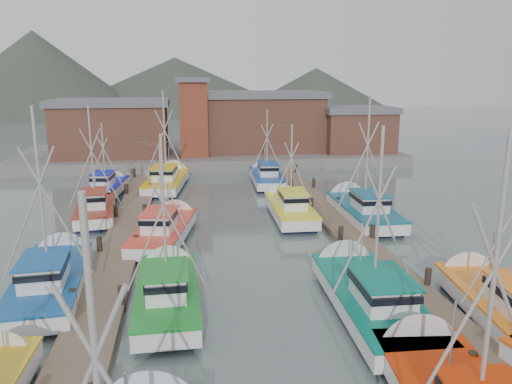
{
  "coord_description": "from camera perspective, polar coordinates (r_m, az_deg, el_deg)",
  "views": [
    {
      "loc": [
        -3.12,
        -22.45,
        10.0
      ],
      "look_at": [
        1.4,
        8.72,
        2.6
      ],
      "focal_mm": 35.0,
      "sensor_mm": 36.0,
      "label": 1
    }
  ],
  "objects": [
    {
      "name": "lookout_tower",
      "position": [
        55.64,
        -7.16,
        8.54
      ],
      "size": [
        3.6,
        3.6,
        8.5
      ],
      "color": "brown",
      "rests_on": "quay"
    },
    {
      "name": "shed_center",
      "position": [
        60.38,
        0.47,
        8.18
      ],
      "size": [
        14.84,
        9.54,
        6.9
      ],
      "color": "brown",
      "rests_on": "quay"
    },
    {
      "name": "gull_near",
      "position": [
        22.46,
        -11.63,
        5.45
      ],
      "size": [
        1.55,
        0.64,
        0.24
      ],
      "rotation": [
        0.0,
        0.0,
        -0.15
      ],
      "color": "gray",
      "rests_on": "ground"
    },
    {
      "name": "dock_left",
      "position": [
        28.51,
        -15.68,
        -7.38
      ],
      "size": [
        2.3,
        46.0,
        1.5
      ],
      "color": "brown",
      "rests_on": "ground"
    },
    {
      "name": "boat_11",
      "position": [
        36.36,
        11.89,
        -1.91
      ],
      "size": [
        3.92,
        9.7,
        9.55
      ],
      "rotation": [
        0.0,
        0.0,
        -0.02
      ],
      "color": "black",
      "rests_on": "ground"
    },
    {
      "name": "shed_left",
      "position": [
        58.26,
        -16.12,
        7.13
      ],
      "size": [
        12.72,
        8.48,
        6.2
      ],
      "color": "brown",
      "rests_on": "quay"
    },
    {
      "name": "distant_hills",
      "position": [
        145.7,
        -12.19,
        9.0
      ],
      "size": [
        175.0,
        140.0,
        42.0
      ],
      "color": "#3D463A",
      "rests_on": "ground"
    },
    {
      "name": "boat_14",
      "position": [
        44.06,
        -16.59,
        0.45
      ],
      "size": [
        3.12,
        8.01,
        6.79
      ],
      "rotation": [
        0.0,
        0.0,
        -0.1
      ],
      "color": "black",
      "rests_on": "ground"
    },
    {
      "name": "dock_right",
      "position": [
        30.0,
        12.02,
        -6.12
      ],
      "size": [
        2.3,
        46.0,
        1.5
      ],
      "color": "brown",
      "rests_on": "ground"
    },
    {
      "name": "shed_right",
      "position": [
        60.24,
        11.39,
        7.09
      ],
      "size": [
        8.48,
        6.36,
        5.2
      ],
      "color": "brown",
      "rests_on": "quay"
    },
    {
      "name": "boat_10",
      "position": [
        37.71,
        -17.79,
        -1.73
      ],
      "size": [
        3.5,
        8.4,
        8.66
      ],
      "rotation": [
        0.0,
        0.0,
        0.11
      ],
      "color": "black",
      "rests_on": "ground"
    },
    {
      "name": "boat_6",
      "position": [
        25.7,
        -22.24,
        -9.06
      ],
      "size": [
        3.93,
        9.5,
        9.57
      ],
      "rotation": [
        0.0,
        0.0,
        0.07
      ],
      "color": "black",
      "rests_on": "ground"
    },
    {
      "name": "boat_13",
      "position": [
        46.79,
        1.15,
        1.73
      ],
      "size": [
        3.1,
        8.44,
        7.66
      ],
      "rotation": [
        0.0,
        0.0,
        -0.04
      ],
      "color": "black",
      "rests_on": "ground"
    },
    {
      "name": "gull_far",
      "position": [
        29.49,
        3.09,
        7.65
      ],
      "size": [
        1.55,
        0.63,
        0.24
      ],
      "rotation": [
        0.0,
        0.0,
        -0.15
      ],
      "color": "gray",
      "rests_on": "ground"
    },
    {
      "name": "boat_8",
      "position": [
        31.51,
        -10.27,
        -4.21
      ],
      "size": [
        4.28,
        9.09,
        6.94
      ],
      "rotation": [
        0.0,
        0.0,
        -0.19
      ],
      "color": "black",
      "rests_on": "ground"
    },
    {
      "name": "boat_9",
      "position": [
        35.94,
        3.79,
        -1.84
      ],
      "size": [
        3.05,
        8.56,
        7.47
      ],
      "rotation": [
        0.0,
        0.0,
        -0.03
      ],
      "color": "black",
      "rests_on": "ground"
    },
    {
      "name": "boat_4",
      "position": [
        22.91,
        -10.07,
        -11.0
      ],
      "size": [
        3.37,
        8.51,
        8.41
      ],
      "rotation": [
        0.0,
        0.0,
        0.02
      ],
      "color": "black",
      "rests_on": "ground"
    },
    {
      "name": "ground",
      "position": [
        24.77,
        -0.32,
        -10.59
      ],
      "size": [
        260.0,
        260.0,
        0.0
      ],
      "primitive_type": "plane",
      "color": "#50605E",
      "rests_on": "ground"
    },
    {
      "name": "boat_7",
      "position": [
        23.67,
        25.98,
        -11.37
      ],
      "size": [
        3.88,
        9.12,
        9.69
      ],
      "rotation": [
        0.0,
        0.0,
        -0.12
      ],
      "color": "black",
      "rests_on": "ground"
    },
    {
      "name": "quay",
      "position": [
        60.27,
        -5.2,
        4.2
      ],
      "size": [
        44.0,
        16.0,
        1.2
      ],
      "primitive_type": "cube",
      "color": "gray",
      "rests_on": "ground"
    },
    {
      "name": "boat_12",
      "position": [
        46.13,
        -10.04,
        1.37
      ],
      "size": [
        4.22,
        9.91,
        9.62
      ],
      "rotation": [
        0.0,
        0.0,
        -0.14
      ],
      "color": "black",
      "rests_on": "ground"
    },
    {
      "name": "boat_5",
      "position": [
        22.68,
        12.58,
        -11.38
      ],
      "size": [
        3.71,
        10.02,
        9.01
      ],
      "rotation": [
        0.0,
        0.0,
        -0.03
      ],
      "color": "black",
      "rests_on": "ground"
    }
  ]
}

